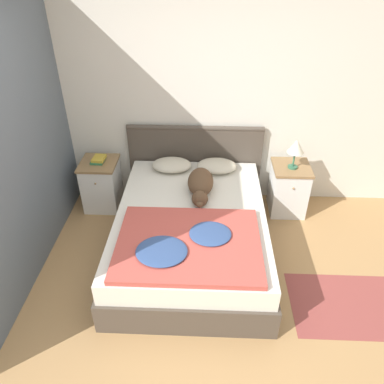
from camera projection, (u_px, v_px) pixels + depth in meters
name	position (u px, v px, depth m)	size (l,w,h in m)	color
ground_plane	(182.00, 332.00, 3.20)	(16.00, 16.00, 0.00)	tan
wall_back	(192.00, 99.00, 4.24)	(9.00, 0.06, 2.55)	silver
wall_side_left	(22.00, 139.00, 3.40)	(0.06, 3.10, 2.55)	slate
bed	(191.00, 233.00, 3.88)	(1.54, 2.07, 0.53)	#4C4238
headboard	(195.00, 161.00, 4.61)	(1.62, 0.06, 0.99)	#4C4238
nightstand_left	(102.00, 184.00, 4.55)	(0.43, 0.46, 0.61)	white
nightstand_right	(288.00, 188.00, 4.48)	(0.43, 0.46, 0.61)	white
pillow_left	(172.00, 165.00, 4.38)	(0.46, 0.33, 0.12)	beige
pillow_right	(217.00, 166.00, 4.36)	(0.46, 0.33, 0.12)	beige
quilt	(187.00, 244.00, 3.29)	(1.27, 0.99, 0.09)	#BC4C42
dog	(201.00, 184.00, 3.95)	(0.27, 0.69, 0.23)	brown
book_stack	(99.00, 159.00, 4.39)	(0.16, 0.20, 0.06)	#337547
table_lamp	(296.00, 147.00, 4.13)	(0.19, 0.19, 0.35)	#336B4C
rug	(361.00, 305.00, 3.43)	(1.29, 0.74, 0.00)	#93423D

